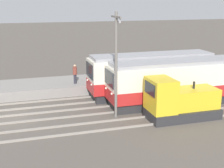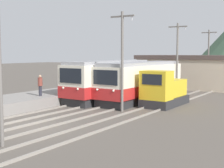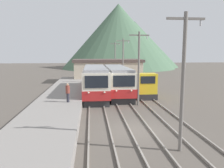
{
  "view_description": "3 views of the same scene",
  "coord_description": "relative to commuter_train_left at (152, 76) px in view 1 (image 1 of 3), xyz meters",
  "views": [
    {
      "loc": [
        21.85,
        0.86,
        8.15
      ],
      "look_at": [
        -0.41,
        7.57,
        1.88
      ],
      "focal_mm": 50.0,
      "sensor_mm": 36.0,
      "label": 1
    },
    {
      "loc": [
        13.98,
        -12.47,
        4.36
      ],
      "look_at": [
        0.23,
        8.05,
        1.94
      ],
      "focal_mm": 50.0,
      "sensor_mm": 36.0,
      "label": 2
    },
    {
      "loc": [
        -3.14,
        -14.43,
        5.37
      ],
      "look_at": [
        -0.84,
        8.99,
        1.98
      ],
      "focal_mm": 35.0,
      "sensor_mm": 36.0,
      "label": 3
    }
  ],
  "objects": [
    {
      "name": "person_on_platform",
      "position": [
        -2.65,
        -6.33,
        0.09
      ],
      "size": [
        0.38,
        0.38,
        1.75
      ],
      "color": "#282833",
      "rests_on": "platform_left"
    },
    {
      "name": "shunting_locomotive",
      "position": [
        5.8,
        -0.45,
        -0.5
      ],
      "size": [
        2.4,
        5.14,
        3.0
      ],
      "color": "#28282B",
      "rests_on": "ground"
    },
    {
      "name": "track_right",
      "position": [
        5.8,
        -11.88,
        -1.64
      ],
      "size": [
        1.54,
        60.0,
        0.14
      ],
      "color": "gray",
      "rests_on": "ground"
    },
    {
      "name": "platform_left",
      "position": [
        -3.65,
        -11.88,
        -1.29
      ],
      "size": [
        4.5,
        54.0,
        0.85
      ],
      "primitive_type": "cube",
      "color": "gray",
      "rests_on": "ground"
    },
    {
      "name": "commuter_train_left",
      "position": [
        0.0,
        0.0,
        0.0
      ],
      "size": [
        2.84,
        11.28,
        3.68
      ],
      "color": "#28282B",
      "rests_on": "ground"
    },
    {
      "name": "track_center",
      "position": [
        2.8,
        -11.88,
        -1.64
      ],
      "size": [
        1.54,
        60.0,
        0.14
      ],
      "color": "gray",
      "rests_on": "ground"
    },
    {
      "name": "ground_plane",
      "position": [
        2.6,
        -11.88,
        -1.71
      ],
      "size": [
        200.0,
        200.0,
        0.0
      ],
      "primitive_type": "plane",
      "color": "#564F47"
    },
    {
      "name": "track_left",
      "position": [
        0.0,
        -11.88,
        -1.64
      ],
      "size": [
        1.54,
        60.0,
        0.14
      ],
      "color": "gray",
      "rests_on": "ground"
    },
    {
      "name": "commuter_train_center",
      "position": [
        2.8,
        1.29,
        -0.04
      ],
      "size": [
        2.84,
        12.14,
        3.58
      ],
      "color": "#28282B",
      "rests_on": "ground"
    },
    {
      "name": "catenary_mast_mid",
      "position": [
        4.31,
        -4.65,
        2.33
      ],
      "size": [
        2.0,
        0.2,
        7.43
      ],
      "color": "slate",
      "rests_on": "ground"
    }
  ]
}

